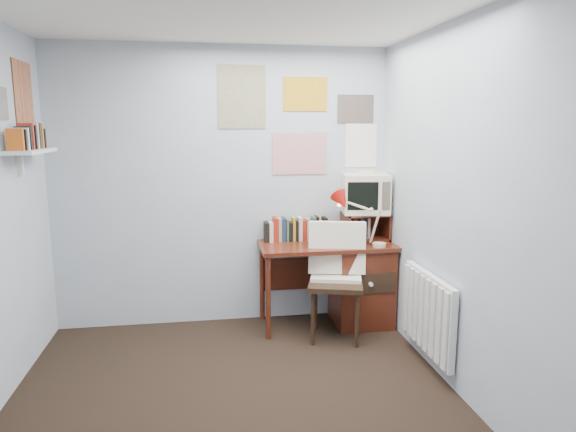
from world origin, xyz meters
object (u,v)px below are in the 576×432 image
at_px(wall_shelf, 31,151).
at_px(desk_lamp, 380,223).
at_px(crt_tv, 365,192).
at_px(radiator, 428,313).
at_px(desk_chair, 336,284).
at_px(tv_riser, 365,226).
at_px(desk, 355,280).

bearing_deg(wall_shelf, desk_lamp, 4.06).
height_order(crt_tv, radiator, crt_tv).
xyz_separation_m(desk_chair, tv_riser, (0.38, 0.42, 0.41)).
relative_size(desk_chair, crt_tv, 2.33).
bearing_deg(desk, crt_tv, 48.40).
xyz_separation_m(desk_chair, radiator, (0.55, -0.62, -0.06)).
distance_m(desk_chair, radiator, 0.83).
distance_m(desk_lamp, tv_riser, 0.31).
relative_size(desk_lamp, radiator, 0.54).
height_order(desk, desk_lamp, desk_lamp).
bearing_deg(desk_chair, tv_riser, 63.95).
bearing_deg(crt_tv, desk, -123.09).
distance_m(desk_lamp, crt_tv, 0.39).
height_order(desk_lamp, tv_riser, desk_lamp).
relative_size(desk, crt_tv, 2.92).
bearing_deg(desk_chair, wall_shelf, -162.17).
relative_size(desk_lamp, crt_tv, 1.04).
xyz_separation_m(desk_chair, crt_tv, (0.38, 0.44, 0.73)).
distance_m(radiator, wall_shelf, 3.15).
bearing_deg(crt_tv, desk_chair, -122.14).
bearing_deg(radiator, desk_lamp, 100.22).
xyz_separation_m(tv_riser, crt_tv, (-0.00, 0.02, 0.32)).
distance_m(tv_riser, radiator, 1.15).
bearing_deg(radiator, desk_chair, 131.77).
xyz_separation_m(desk, tv_riser, (0.12, 0.11, 0.48)).
bearing_deg(desk_chair, crt_tv, 65.48).
height_order(tv_riser, radiator, tv_riser).
height_order(desk_lamp, crt_tv, crt_tv).
height_order(desk_chair, radiator, desk_chair).
bearing_deg(tv_riser, wall_shelf, -169.68).
bearing_deg(radiator, tv_riser, 99.28).
height_order(crt_tv, wall_shelf, wall_shelf).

